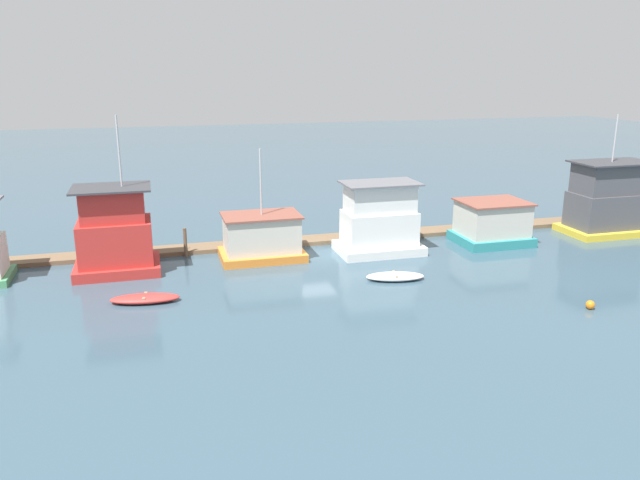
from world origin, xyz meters
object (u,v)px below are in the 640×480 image
at_px(mooring_post_near_right, 401,226).
at_px(buoy_orange, 590,305).
at_px(houseboat_teal, 492,223).
at_px(dinghy_red, 145,298).
at_px(dinghy_white, 395,276).
at_px(mooring_post_near_left, 185,242).
at_px(houseboat_white, 379,221).
at_px(houseboat_red, 115,235).
at_px(houseboat_orange, 262,238).
at_px(houseboat_yellow, 609,200).

height_order(mooring_post_near_right, buoy_orange, mooring_post_near_right).
height_order(houseboat_teal, dinghy_red, houseboat_teal).
distance_m(dinghy_white, mooring_post_near_left, 14.58).
bearing_deg(houseboat_white, dinghy_white, -100.67).
relative_size(houseboat_teal, dinghy_red, 1.31).
bearing_deg(houseboat_teal, dinghy_white, -149.59).
bearing_deg(houseboat_red, dinghy_white, -20.51).
bearing_deg(mooring_post_near_right, houseboat_teal, -21.63).
bearing_deg(houseboat_teal, houseboat_orange, 177.63).
distance_m(dinghy_white, buoy_orange, 11.00).
bearing_deg(houseboat_white, dinghy_red, -160.43).
relative_size(houseboat_red, buoy_orange, 20.35).
bearing_deg(houseboat_teal, houseboat_red, 179.31).
relative_size(houseboat_orange, dinghy_white, 1.97).
distance_m(houseboat_orange, houseboat_white, 8.20).
bearing_deg(dinghy_white, buoy_orange, -40.85).
relative_size(houseboat_yellow, dinghy_white, 2.43).
distance_m(houseboat_white, buoy_orange, 14.98).
distance_m(mooring_post_near_right, buoy_orange, 16.13).
xyz_separation_m(dinghy_red, mooring_post_near_right, (18.47, 8.10, 0.84)).
xyz_separation_m(houseboat_yellow, dinghy_white, (-20.04, -6.01, -2.37)).
bearing_deg(mooring_post_near_left, dinghy_white, -34.48).
xyz_separation_m(houseboat_white, buoy_orange, (7.24, -12.96, -2.00)).
xyz_separation_m(dinghy_white, mooring_post_near_left, (-12.00, 8.24, 0.79)).
distance_m(houseboat_orange, mooring_post_near_left, 5.27).
bearing_deg(dinghy_red, houseboat_yellow, 9.58).
distance_m(houseboat_red, mooring_post_near_right, 20.25).
xyz_separation_m(houseboat_orange, houseboat_white, (8.13, -0.74, 0.79)).
bearing_deg(mooring_post_near_right, dinghy_red, -156.31).
bearing_deg(houseboat_yellow, buoy_orange, -131.58).
bearing_deg(dinghy_red, houseboat_teal, 12.95).
xyz_separation_m(houseboat_orange, dinghy_red, (-7.69, -6.36, -1.23)).
bearing_deg(mooring_post_near_left, houseboat_white, -10.73).
xyz_separation_m(houseboat_orange, buoy_orange, (15.37, -13.70, -1.21)).
bearing_deg(buoy_orange, houseboat_orange, 138.29).
distance_m(houseboat_white, mooring_post_near_right, 3.81).
distance_m(mooring_post_near_left, buoy_orange, 25.53).
height_order(houseboat_white, mooring_post_near_left, houseboat_white).
relative_size(houseboat_white, dinghy_white, 1.54).
relative_size(houseboat_yellow, buoy_orange, 19.00).
distance_m(houseboat_orange, houseboat_yellow, 27.11).
relative_size(dinghy_white, mooring_post_near_left, 1.87).
bearing_deg(buoy_orange, houseboat_yellow, 48.42).
distance_m(houseboat_red, dinghy_red, 6.57).
relative_size(mooring_post_near_right, mooring_post_near_left, 1.06).
bearing_deg(mooring_post_near_left, mooring_post_near_right, 0.00).
bearing_deg(houseboat_red, mooring_post_near_right, 6.03).
height_order(houseboat_red, mooring_post_near_right, houseboat_red).
bearing_deg(dinghy_red, buoy_orange, -17.65).
relative_size(houseboat_orange, houseboat_white, 1.28).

